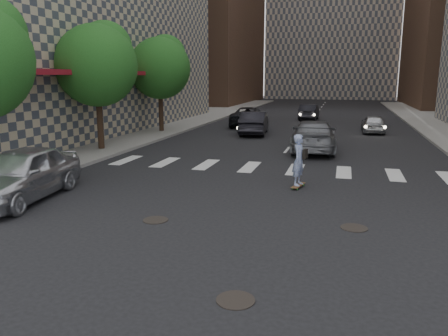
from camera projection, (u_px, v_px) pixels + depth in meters
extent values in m
plane|color=black|center=(212.00, 243.00, 10.43)|extent=(160.00, 160.00, 0.00)
cube|color=gray|center=(106.00, 128.00, 33.05)|extent=(13.00, 80.00, 0.15)
cube|color=black|center=(60.00, 114.00, 22.36)|extent=(0.30, 14.00, 4.00)
cube|color=maroon|center=(70.00, 72.00, 21.72)|extent=(1.60, 14.00, 0.25)
cylinder|color=#382619|center=(100.00, 122.00, 22.96)|extent=(0.32, 0.32, 2.80)
sphere|color=#214F1A|center=(97.00, 66.00, 22.36)|extent=(4.20, 4.20, 4.20)
sphere|color=#214F1A|center=(105.00, 48.00, 22.69)|extent=(2.80, 2.80, 2.80)
cylinder|color=#382619|center=(161.00, 111.00, 30.51)|extent=(0.32, 0.32, 2.80)
sphere|color=#214F1A|center=(160.00, 68.00, 29.91)|extent=(4.20, 4.20, 4.20)
sphere|color=#214F1A|center=(166.00, 55.00, 30.24)|extent=(2.80, 2.80, 2.80)
cylinder|color=black|center=(236.00, 300.00, 7.76)|extent=(0.70, 0.70, 0.02)
cylinder|color=black|center=(156.00, 220.00, 12.08)|extent=(0.70, 0.70, 0.02)
cylinder|color=black|center=(354.00, 228.00, 11.46)|extent=(0.70, 0.70, 0.02)
cube|color=brown|center=(298.00, 185.00, 15.61)|extent=(0.44, 0.99, 0.02)
cylinder|color=green|center=(293.00, 189.00, 15.37)|extent=(0.05, 0.07, 0.06)
cylinder|color=green|center=(297.00, 189.00, 15.29)|extent=(0.05, 0.07, 0.06)
cylinder|color=green|center=(299.00, 184.00, 15.96)|extent=(0.05, 0.07, 0.06)
cylinder|color=green|center=(303.00, 185.00, 15.88)|extent=(0.05, 0.07, 0.06)
imported|color=#95B1DA|center=(299.00, 160.00, 15.42)|extent=(0.57, 0.74, 1.82)
cube|color=black|center=(305.00, 154.00, 15.33)|extent=(0.17, 0.32, 0.34)
imported|color=#B8BABF|center=(21.00, 174.00, 13.96)|extent=(2.57, 5.18, 1.70)
imported|color=black|center=(254.00, 123.00, 29.93)|extent=(2.14, 4.92, 1.57)
imported|color=slate|center=(314.00, 136.00, 23.12)|extent=(2.64, 5.80, 1.65)
imported|color=black|center=(248.00, 117.00, 34.77)|extent=(3.14, 5.74, 1.52)
imported|color=#B1B3B9|center=(373.00, 124.00, 30.72)|extent=(1.58, 3.78, 1.28)
imported|color=black|center=(309.00, 112.00, 39.92)|extent=(1.64, 4.33, 1.41)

